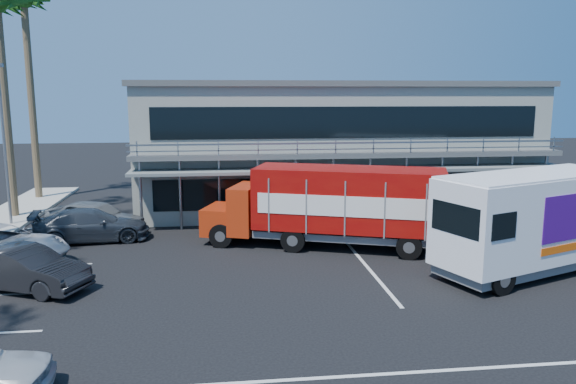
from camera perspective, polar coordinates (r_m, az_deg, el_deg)
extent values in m
plane|color=black|center=(19.71, 4.08, -9.83)|extent=(120.00, 120.00, 0.00)
cube|color=gray|center=(33.98, 4.33, 4.65)|extent=(22.00, 10.00, 7.00)
cube|color=#515454|center=(33.83, 4.41, 10.81)|extent=(22.40, 10.40, 0.30)
cube|color=#515454|center=(28.53, 6.51, 3.77)|extent=(22.00, 1.20, 0.25)
cube|color=gray|center=(27.95, 6.79, 4.67)|extent=(22.00, 0.08, 0.90)
cube|color=slate|center=(28.33, 6.62, 2.30)|extent=(22.00, 1.80, 0.15)
cube|color=black|center=(29.37, 6.17, 0.02)|extent=(20.00, 0.06, 1.60)
cube|color=black|center=(28.96, 6.31, 7.05)|extent=(20.00, 0.06, 1.60)
cylinder|color=brown|center=(33.12, -26.70, 6.94)|extent=(0.44, 0.44, 11.00)
cylinder|color=brown|center=(38.45, -24.58, 8.14)|extent=(0.44, 0.44, 12.00)
cylinder|color=gray|center=(31.17, -26.84, 4.02)|extent=(0.14, 0.14, 8.00)
cube|color=#B02A0E|center=(25.75, -6.66, -2.77)|extent=(2.09, 2.60, 1.21)
cube|color=#B02A0E|center=(25.29, -4.32, -1.68)|extent=(1.79, 2.71, 2.11)
cube|color=black|center=(25.17, -4.34, -0.34)|extent=(0.77, 2.03, 0.70)
cube|color=#970F09|center=(24.23, 6.19, -0.66)|extent=(8.42, 5.07, 2.62)
cube|color=slate|center=(24.57, 6.12, -4.23)|extent=(8.30, 4.72, 0.30)
cube|color=white|center=(23.02, 5.82, -1.48)|extent=(6.98, 2.51, 0.86)
cube|color=white|center=(25.49, 6.51, -0.36)|extent=(6.98, 2.51, 0.86)
cylinder|color=black|center=(24.75, -6.82, -4.45)|extent=(1.08, 0.62, 1.05)
cylinder|color=black|center=(26.78, -5.25, -3.30)|extent=(1.08, 0.62, 1.05)
cylinder|color=black|center=(23.89, 0.50, -4.91)|extent=(1.08, 0.62, 1.05)
cylinder|color=black|center=(25.99, 1.54, -3.68)|extent=(1.08, 0.62, 1.05)
cylinder|color=black|center=(23.39, 12.20, -5.48)|extent=(1.08, 0.62, 1.05)
cylinder|color=black|center=(25.53, 12.26, -4.16)|extent=(1.08, 0.62, 1.05)
cube|color=white|center=(22.69, 23.51, -2.33)|extent=(8.18, 5.31, 3.10)
cube|color=slate|center=(23.10, 23.21, -6.49)|extent=(7.79, 4.95, 0.39)
cube|color=black|center=(19.78, 16.64, -2.66)|extent=(0.86, 2.05, 1.05)
cube|color=white|center=(22.43, 23.79, 1.62)|extent=(8.01, 5.21, 0.09)
cube|color=#450D78|center=(24.15, 22.35, -1.01)|extent=(3.71, 1.49, 1.66)
cylinder|color=black|center=(20.30, 20.92, -8.31)|extent=(1.09, 0.65, 1.06)
cylinder|color=black|center=(21.81, 16.23, -6.78)|extent=(1.09, 0.65, 1.06)
cylinder|color=black|center=(25.55, 24.42, -4.82)|extent=(1.09, 0.65, 1.06)
imported|color=black|center=(21.37, -25.20, -7.09)|extent=(4.80, 3.33, 1.50)
imported|color=#2A3139|center=(27.12, -19.34, -3.20)|extent=(5.34, 2.74, 1.48)
imported|color=slate|center=(28.34, -18.98, -2.46)|extent=(5.16, 3.66, 1.63)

